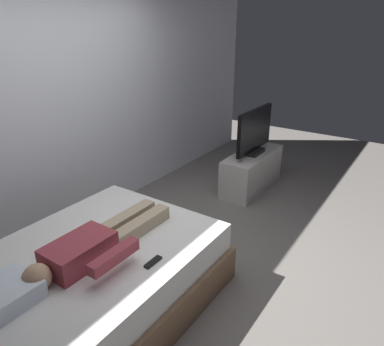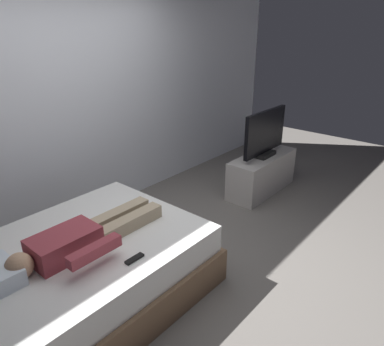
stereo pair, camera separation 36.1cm
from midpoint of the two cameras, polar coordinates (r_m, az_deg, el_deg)
The scene contains 7 objects.
ground_plane at distance 3.40m, azimuth 2.51°, elevation -15.12°, with size 10.00×10.00×0.00m, color slate.
back_wall at distance 4.19m, azimuth -11.87°, elevation 12.88°, with size 6.40×0.10×2.80m, color silver.
bed at distance 3.00m, azimuth -14.29°, elevation -15.54°, with size 1.98×1.45×0.54m.
person at distance 2.75m, azimuth -13.52°, elevation -10.18°, with size 1.26×0.46×0.18m.
remote at distance 2.61m, azimuth -5.15°, elevation -13.54°, with size 0.15×0.04×0.02m, color black.
tv_stand at distance 4.84m, azimuth 13.13°, elevation -0.12°, with size 1.10×0.40×0.50m, color #B7B2AD.
tv at distance 4.67m, azimuth 13.72°, elevation 5.94°, with size 0.88×0.20×0.59m.
Camera 2 is at (-2.02, -1.77, 2.10)m, focal length 33.56 mm.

